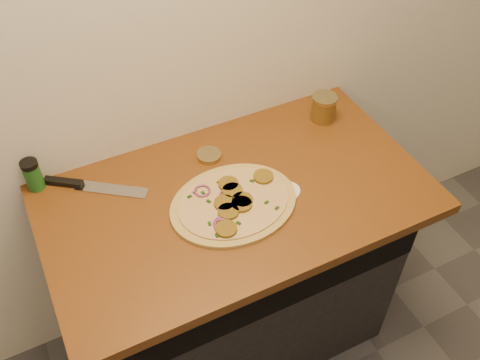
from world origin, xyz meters
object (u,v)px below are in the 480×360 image
chefs_knife (86,186)px  pizza (233,203)px  salsa_jar (323,108)px  spice_shaker (33,175)px

chefs_knife → pizza: bearing=-35.7°
pizza → chefs_knife: pizza is taller
chefs_knife → salsa_jar: 0.85m
pizza → salsa_jar: (0.47, 0.23, 0.04)m
spice_shaker → pizza: bearing=-33.3°
pizza → salsa_jar: bearing=26.6°
pizza → spice_shaker: size_ratio=3.77×
pizza → salsa_jar: 0.52m
pizza → spice_shaker: spice_shaker is taller
chefs_knife → spice_shaker: size_ratio=2.71×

